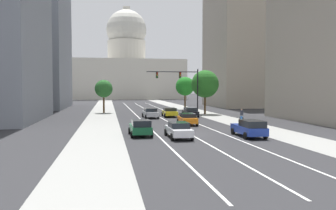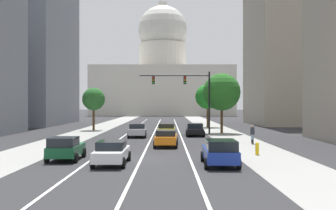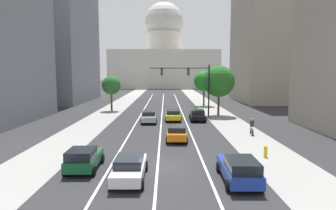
% 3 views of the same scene
% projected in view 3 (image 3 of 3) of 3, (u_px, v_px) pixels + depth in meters
% --- Properties ---
extents(ground_plane, '(400.00, 400.00, 0.00)m').
position_uv_depth(ground_plane, '(163.00, 105.00, 59.91)').
color(ground_plane, '#2B2B2D').
extents(sidewalk_left, '(4.51, 130.00, 0.01)m').
position_uv_depth(sidewalk_left, '(115.00, 107.00, 54.86)').
color(sidewalk_left, gray).
rests_on(sidewalk_left, ground).
extents(sidewalk_right, '(4.51, 130.00, 0.01)m').
position_uv_depth(sidewalk_right, '(209.00, 107.00, 55.01)').
color(sidewalk_right, gray).
rests_on(sidewalk_right, ground).
extents(lane_stripe_left, '(0.16, 90.00, 0.01)m').
position_uv_depth(lane_stripe_left, '(141.00, 115.00, 44.97)').
color(lane_stripe_left, white).
rests_on(lane_stripe_left, ground).
extents(lane_stripe_center, '(0.16, 90.00, 0.01)m').
position_uv_depth(lane_stripe_center, '(162.00, 115.00, 44.99)').
color(lane_stripe_center, white).
rests_on(lane_stripe_center, ground).
extents(lane_stripe_right, '(0.16, 90.00, 0.01)m').
position_uv_depth(lane_stripe_right, '(183.00, 115.00, 45.02)').
color(lane_stripe_right, white).
rests_on(lane_stripe_right, ground).
extents(office_tower_far_left, '(17.39, 24.68, 35.11)m').
position_uv_depth(office_tower_far_left, '(49.00, 21.00, 65.73)').
color(office_tower_far_left, gray).
rests_on(office_tower_far_left, ground).
extents(office_tower_far_right, '(17.95, 19.55, 34.66)m').
position_uv_depth(office_tower_far_right, '(280.00, 22.00, 65.02)').
color(office_tower_far_right, '#9E9384').
rests_on(office_tower_far_right, ground).
extents(capitol_building, '(44.78, 27.87, 37.62)m').
position_uv_depth(capitol_building, '(164.00, 59.00, 130.29)').
color(capitol_building, beige).
rests_on(capitol_building, ground).
extents(car_blue, '(2.07, 4.72, 1.57)m').
position_uv_depth(car_blue, '(239.00, 169.00, 17.25)').
color(car_blue, '#1E389E').
rests_on(car_blue, ground).
extents(car_orange, '(2.09, 4.31, 1.41)m').
position_uv_depth(car_orange, '(177.00, 133.00, 28.07)').
color(car_orange, orange).
rests_on(car_orange, ground).
extents(car_white, '(1.95, 4.70, 1.41)m').
position_uv_depth(car_white, '(130.00, 167.00, 17.75)').
color(car_white, silver).
rests_on(car_white, ground).
extents(car_black, '(2.16, 4.54, 1.44)m').
position_uv_depth(car_black, '(197.00, 115.00, 39.83)').
color(car_black, black).
rests_on(car_black, ground).
extents(car_green, '(2.02, 4.04, 1.53)m').
position_uv_depth(car_green, '(84.00, 158.00, 19.47)').
color(car_green, '#14512D').
rests_on(car_green, ground).
extents(car_silver, '(2.16, 4.61, 1.47)m').
position_uv_depth(car_silver, '(149.00, 117.00, 38.26)').
color(car_silver, '#B2B5BA').
rests_on(car_silver, ground).
extents(car_yellow, '(2.20, 4.72, 1.40)m').
position_uv_depth(car_yellow, '(173.00, 115.00, 39.96)').
color(car_yellow, yellow).
rests_on(car_yellow, ground).
extents(traffic_signal_mast, '(8.45, 0.39, 7.48)m').
position_uv_depth(traffic_signal_mast, '(191.00, 79.00, 42.17)').
color(traffic_signal_mast, black).
rests_on(traffic_signal_mast, ground).
extents(fire_hydrant, '(0.26, 0.35, 0.91)m').
position_uv_depth(fire_hydrant, '(266.00, 151.00, 22.46)').
color(fire_hydrant, yellow).
rests_on(fire_hydrant, ground).
extents(cyclist, '(0.38, 1.70, 1.72)m').
position_uv_depth(cyclist, '(252.00, 127.00, 30.55)').
color(cyclist, black).
rests_on(cyclist, ground).
extents(street_tree_far_right, '(4.62, 4.62, 7.41)m').
position_uv_depth(street_tree_far_right, '(219.00, 81.00, 43.80)').
color(street_tree_far_right, '#51381E').
rests_on(street_tree_far_right, ground).
extents(street_tree_near_right, '(3.85, 3.85, 6.69)m').
position_uv_depth(street_tree_near_right, '(204.00, 81.00, 56.92)').
color(street_tree_near_right, '#51381E').
rests_on(street_tree_near_right, ground).
extents(street_tree_near_left, '(3.11, 3.11, 5.85)m').
position_uv_depth(street_tree_near_left, '(111.00, 85.00, 49.50)').
color(street_tree_near_left, '#51381E').
rests_on(street_tree_near_left, ground).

